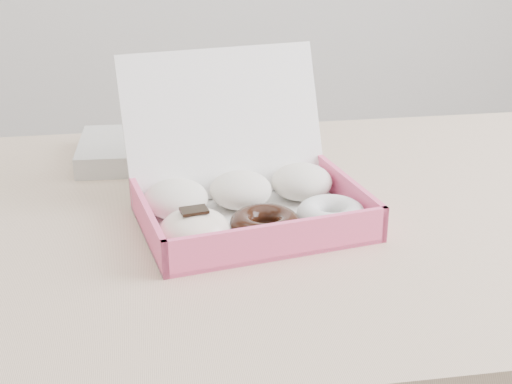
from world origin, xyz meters
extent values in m
cube|color=tan|center=(0.00, 0.00, 0.73)|extent=(1.20, 0.80, 0.04)
cylinder|color=tan|center=(-0.55, 0.35, 0.35)|extent=(0.05, 0.05, 0.71)
cube|color=white|center=(-0.16, -0.04, 0.75)|extent=(0.33, 0.27, 0.01)
cube|color=#FC598A|center=(-0.14, -0.14, 0.77)|extent=(0.29, 0.06, 0.05)
cube|color=white|center=(-0.18, 0.06, 0.77)|extent=(0.29, 0.06, 0.05)
cube|color=#FC598A|center=(-0.31, -0.07, 0.77)|extent=(0.05, 0.22, 0.05)
cube|color=#FC598A|center=(-0.02, -0.02, 0.77)|extent=(0.05, 0.22, 0.05)
cube|color=white|center=(-0.19, 0.08, 0.86)|extent=(0.31, 0.13, 0.21)
ellipsoid|color=silver|center=(-0.26, -0.01, 0.78)|extent=(0.10, 0.10, 0.05)
ellipsoid|color=silver|center=(-0.17, 0.01, 0.78)|extent=(0.10, 0.10, 0.05)
ellipsoid|color=silver|center=(-0.08, 0.03, 0.78)|extent=(0.10, 0.10, 0.05)
ellipsoid|color=#F3DFC5|center=(-0.25, -0.11, 0.78)|extent=(0.10, 0.10, 0.05)
cube|color=black|center=(-0.25, -0.11, 0.81)|extent=(0.04, 0.03, 0.00)
torus|color=black|center=(-0.15, -0.09, 0.77)|extent=(0.11, 0.11, 0.03)
torus|color=white|center=(-0.06, -0.08, 0.77)|extent=(0.11, 0.11, 0.03)
cube|color=silver|center=(-0.30, 0.24, 0.77)|extent=(0.23, 0.19, 0.04)
camera|label=1|loc=(-0.30, -0.91, 1.18)|focal=50.00mm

